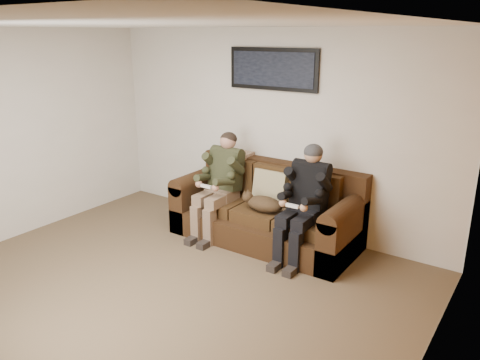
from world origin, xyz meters
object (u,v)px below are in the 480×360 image
Objects in this scene: cat at (263,203)px; framed_poster at (273,69)px; sofa at (268,212)px; person_right at (305,196)px; person_left at (221,178)px.

framed_poster reaches higher than cat.
cat is 0.53× the size of framed_poster.
person_right is at bearing -17.99° from sofa.
framed_poster reaches higher than sofa.
person_right is at bearing 0.02° from person_left.
sofa is 3.54× the size of cat.
person_right is at bearing 5.64° from cat.
sofa is at bearing 162.01° from person_right.
person_left is at bearing -179.98° from person_right.
person_right is (1.20, 0.00, 0.00)m from person_left.
framed_poster is at bearing 144.19° from person_right.
person_left is 0.99× the size of person_right.
sofa is 1.75× the size of person_right.
person_left is 1.20m from person_right.
person_right is 2.02× the size of cat.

